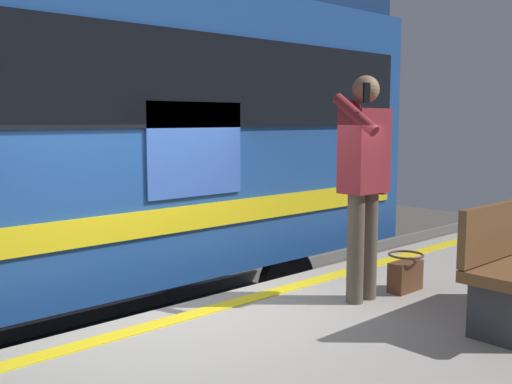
# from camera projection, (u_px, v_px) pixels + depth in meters

# --- Properties ---
(safety_line) EXTENTS (15.54, 0.16, 0.01)m
(safety_line) POSITION_uv_depth(u_px,v_px,m) (200.00, 312.00, 4.59)
(safety_line) COLOR yellow
(safety_line) RESTS_ON platform
(track_rail_near) EXTENTS (20.61, 0.08, 0.16)m
(track_rail_near) POSITION_uv_depth(u_px,v_px,m) (98.00, 364.00, 5.97)
(track_rail_near) COLOR slate
(track_rail_near) RESTS_ON ground
(track_rail_far) EXTENTS (20.61, 0.08, 0.16)m
(track_rail_far) POSITION_uv_depth(u_px,v_px,m) (40.00, 327.00, 7.02)
(track_rail_far) COLOR slate
(track_rail_far) RESTS_ON ground
(passenger) EXTENTS (0.57, 0.55, 1.85)m
(passenger) POSITION_uv_depth(u_px,v_px,m) (363.00, 170.00, 4.78)
(passenger) COLOR brown
(passenger) RESTS_ON platform
(handbag) EXTENTS (0.34, 0.31, 0.33)m
(handbag) POSITION_uv_depth(u_px,v_px,m) (405.00, 274.00, 5.16)
(handbag) COLOR #59331E
(handbag) RESTS_ON platform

